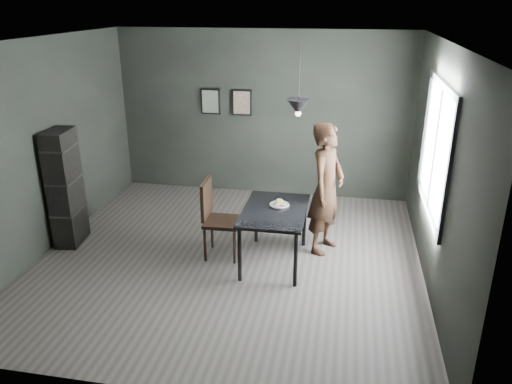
% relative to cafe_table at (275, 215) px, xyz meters
% --- Properties ---
extents(ground, '(5.00, 5.00, 0.00)m').
position_rel_cafe_table_xyz_m(ground, '(-0.60, 0.00, -0.67)').
color(ground, '#393431').
rests_on(ground, ground).
extents(back_wall, '(5.00, 0.10, 2.80)m').
position_rel_cafe_table_xyz_m(back_wall, '(-0.60, 2.50, 0.73)').
color(back_wall, black).
rests_on(back_wall, ground).
extents(ceiling, '(5.00, 5.00, 0.02)m').
position_rel_cafe_table_xyz_m(ceiling, '(-0.60, 0.00, 2.13)').
color(ceiling, silver).
rests_on(ceiling, ground).
extents(window_assembly, '(0.04, 1.96, 1.56)m').
position_rel_cafe_table_xyz_m(window_assembly, '(1.87, 0.20, 0.93)').
color(window_assembly, white).
rests_on(window_assembly, ground).
extents(cafe_table, '(0.80, 1.20, 0.75)m').
position_rel_cafe_table_xyz_m(cafe_table, '(0.00, 0.00, 0.00)').
color(cafe_table, black).
rests_on(cafe_table, ground).
extents(white_plate, '(0.23, 0.23, 0.01)m').
position_rel_cafe_table_xyz_m(white_plate, '(0.04, 0.14, 0.08)').
color(white_plate, white).
rests_on(white_plate, cafe_table).
extents(donut_pile, '(0.17, 0.17, 0.08)m').
position_rel_cafe_table_xyz_m(donut_pile, '(0.04, 0.14, 0.12)').
color(donut_pile, '#F2E7BC').
rests_on(donut_pile, white_plate).
extents(woman, '(0.64, 0.76, 1.79)m').
position_rel_cafe_table_xyz_m(woman, '(0.62, 0.49, 0.22)').
color(woman, black).
rests_on(woman, ground).
extents(wood_chair, '(0.47, 0.47, 1.06)m').
position_rel_cafe_table_xyz_m(wood_chair, '(-0.80, 0.05, -0.07)').
color(wood_chair, black).
rests_on(wood_chair, ground).
extents(shelf_unit, '(0.37, 0.58, 1.63)m').
position_rel_cafe_table_xyz_m(shelf_unit, '(-2.92, 0.05, 0.14)').
color(shelf_unit, black).
rests_on(shelf_unit, ground).
extents(pendant_lamp, '(0.28, 0.28, 0.86)m').
position_rel_cafe_table_xyz_m(pendant_lamp, '(0.25, 0.10, 1.38)').
color(pendant_lamp, black).
rests_on(pendant_lamp, ground).
extents(framed_print_left, '(0.34, 0.04, 0.44)m').
position_rel_cafe_table_xyz_m(framed_print_left, '(-1.50, 2.47, 0.93)').
color(framed_print_left, black).
rests_on(framed_print_left, ground).
extents(framed_print_right, '(0.34, 0.04, 0.44)m').
position_rel_cafe_table_xyz_m(framed_print_right, '(-0.95, 2.47, 0.93)').
color(framed_print_right, black).
rests_on(framed_print_right, ground).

